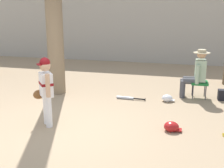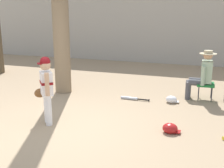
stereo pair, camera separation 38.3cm
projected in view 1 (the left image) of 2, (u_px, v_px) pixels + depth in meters
The scene contains 8 objects.
ground_plane at pixel (60, 130), 5.38m from camera, with size 60.00×60.00×0.00m, color #9E8466.
concrete_back_wall at pixel (134, 25), 11.85m from camera, with size 18.00×0.36×2.98m, color #ADA89E.
young_ballplayer at pixel (46, 87), 5.41m from camera, with size 0.54×0.48×1.31m.
folding_stool at pixel (199, 83), 7.21m from camera, with size 0.42×0.42×0.41m.
seated_spectator at pixel (196, 72), 7.17m from camera, with size 0.67×0.53×1.20m.
bat_aluminum_silver at pixel (127, 98), 7.15m from camera, with size 0.71×0.08×0.07m.
batting_helmet_white at pixel (167, 98), 6.99m from camera, with size 0.30×0.23×0.18m.
batting_helmet_red at pixel (172, 127), 5.30m from camera, with size 0.32×0.25×0.19m.
Camera 1 is at (2.20, -4.58, 2.17)m, focal length 46.97 mm.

